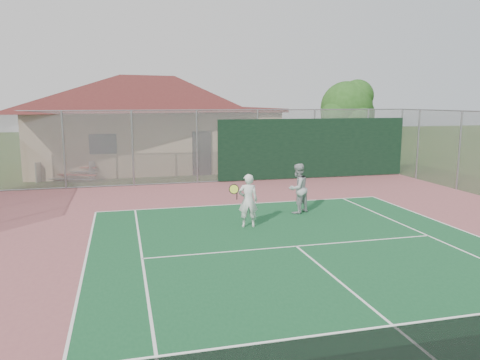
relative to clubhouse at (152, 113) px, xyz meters
name	(u,v)px	position (x,y,z in m)	size (l,w,h in m)	color
tennis_net	(463,349)	(2.60, -23.88, -2.72)	(11.85, 0.08, 1.10)	gray
back_fence	(260,147)	(4.71, -6.90, -1.56)	(20.08, 0.11, 3.53)	gray
side_fence_right	(459,151)	(12.60, -11.38, -1.48)	(0.08, 9.00, 3.50)	gray
clubhouse	(152,113)	(0.00, 0.00, 0.00)	(14.86, 10.01, 6.36)	tan
bleachers	(71,169)	(-4.39, -4.24, -2.71)	(3.21, 2.52, 0.98)	#A43425
tree	(348,109)	(11.68, -2.47, 0.20)	(3.74, 3.55, 5.22)	#322212
player_white_front	(248,201)	(1.85, -15.21, -2.38)	(1.03, 0.68, 1.68)	silver
player_grey_back	(298,189)	(4.04, -13.85, -2.35)	(1.07, 0.99, 1.75)	#A6A9AB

